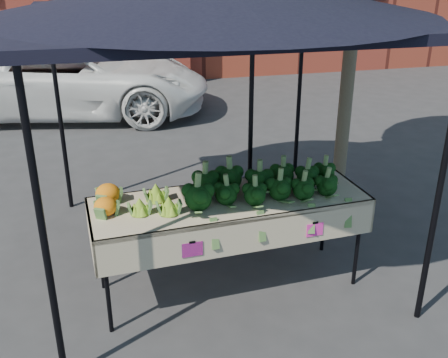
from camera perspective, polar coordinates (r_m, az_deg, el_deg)
ground at (r=5.03m, az=2.37°, el=-11.25°), size 90.00×90.00×0.00m
table at (r=4.75m, az=0.59°, el=-7.03°), size 2.44×0.94×0.90m
canopy at (r=4.93m, az=-1.26°, el=5.85°), size 3.16×3.16×2.74m
broccoli_heap at (r=4.59m, az=4.47°, el=-0.05°), size 1.48×0.58×0.27m
romanesco_cluster at (r=4.38m, az=-7.79°, el=-1.89°), size 0.44×0.48×0.21m
cauliflower_pair at (r=4.44m, az=-12.65°, el=-2.05°), size 0.24×0.44×0.19m
street_tree at (r=6.09m, az=13.96°, el=17.23°), size 2.30×2.30×4.53m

